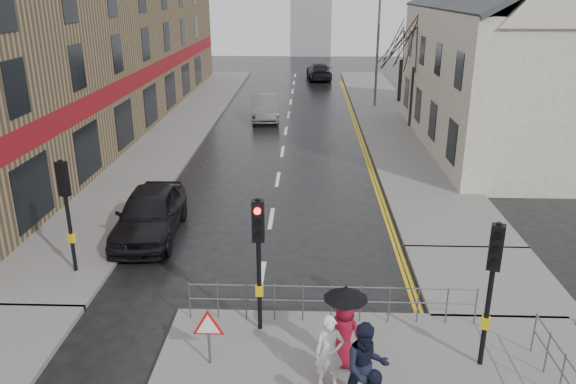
# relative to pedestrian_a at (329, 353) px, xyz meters

# --- Properties ---
(ground) EXTENTS (120.00, 120.00, 0.00)m
(ground) POSITION_rel_pedestrian_a_xyz_m (-1.81, 1.86, -0.96)
(ground) COLOR black
(ground) RESTS_ON ground
(left_pavement) EXTENTS (4.00, 44.00, 0.14)m
(left_pavement) POSITION_rel_pedestrian_a_xyz_m (-8.31, 24.86, -0.89)
(left_pavement) COLOR #605E5B
(left_pavement) RESTS_ON ground
(right_pavement) EXTENTS (4.00, 40.00, 0.14)m
(right_pavement) POSITION_rel_pedestrian_a_xyz_m (4.69, 26.86, -0.89)
(right_pavement) COLOR #605E5B
(right_pavement) RESTS_ON ground
(pavement_bridge_right) EXTENTS (4.00, 4.20, 0.14)m
(pavement_bridge_right) POSITION_rel_pedestrian_a_xyz_m (4.69, 4.86, -0.89)
(pavement_bridge_right) COLOR #605E5B
(pavement_bridge_right) RESTS_ON ground
(building_left_terrace) EXTENTS (8.00, 42.00, 10.00)m
(building_left_terrace) POSITION_rel_pedestrian_a_xyz_m (-13.81, 23.86, 4.04)
(building_left_terrace) COLOR #7B6447
(building_left_terrace) RESTS_ON ground
(building_right_cream) EXTENTS (9.00, 16.40, 10.10)m
(building_right_cream) POSITION_rel_pedestrian_a_xyz_m (10.19, 19.86, 3.82)
(building_right_cream) COLOR beige
(building_right_cream) RESTS_ON ground
(traffic_signal_near_left) EXTENTS (0.28, 0.27, 3.40)m
(traffic_signal_near_left) POSITION_rel_pedestrian_a_xyz_m (-1.61, 2.06, 1.50)
(traffic_signal_near_left) COLOR black
(traffic_signal_near_left) RESTS_ON near_pavement
(traffic_signal_near_right) EXTENTS (0.34, 0.33, 3.40)m
(traffic_signal_near_right) POSITION_rel_pedestrian_a_xyz_m (3.39, 0.86, 1.50)
(traffic_signal_near_right) COLOR black
(traffic_signal_near_right) RESTS_ON near_pavement
(traffic_signal_far_left) EXTENTS (0.34, 0.33, 3.40)m
(traffic_signal_far_left) POSITION_rel_pedestrian_a_xyz_m (-7.31, 4.87, 1.50)
(traffic_signal_far_left) COLOR black
(traffic_signal_far_left) RESTS_ON left_pavement
(guard_railing_front) EXTENTS (7.14, 0.04, 1.00)m
(guard_railing_front) POSITION_rel_pedestrian_a_xyz_m (0.14, 2.46, -0.10)
(guard_railing_front) COLOR #595B5E
(guard_railing_front) RESTS_ON near_pavement
(warning_sign) EXTENTS (0.80, 0.07, 1.35)m
(warning_sign) POSITION_rel_pedestrian_a_xyz_m (-2.61, 0.66, 0.08)
(warning_sign) COLOR #595B5E
(warning_sign) RESTS_ON near_pavement
(street_lamp) EXTENTS (1.83, 0.25, 8.00)m
(street_lamp) POSITION_rel_pedestrian_a_xyz_m (4.01, 29.86, 3.74)
(street_lamp) COLOR #595B5E
(street_lamp) RESTS_ON right_pavement
(tree_near) EXTENTS (2.40, 2.40, 6.58)m
(tree_near) POSITION_rel_pedestrian_a_xyz_m (5.69, 23.86, 4.17)
(tree_near) COLOR black
(tree_near) RESTS_ON right_pavement
(tree_far) EXTENTS (2.40, 2.40, 5.64)m
(tree_far) POSITION_rel_pedestrian_a_xyz_m (6.19, 31.86, 3.46)
(tree_far) COLOR black
(tree_far) RESTS_ON right_pavement
(pedestrian_a) EXTENTS (0.60, 0.40, 1.65)m
(pedestrian_a) POSITION_rel_pedestrian_a_xyz_m (0.00, 0.00, 0.00)
(pedestrian_a) COLOR silver
(pedestrian_a) RESTS_ON near_pavement
(pedestrian_b) EXTENTS (1.02, 0.85, 1.89)m
(pedestrian_b) POSITION_rel_pedestrian_a_xyz_m (0.68, -0.61, 0.12)
(pedestrian_b) COLOR black
(pedestrian_b) RESTS_ON near_pavement
(pedestrian_with_umbrella) EXTENTS (0.96, 0.96, 1.95)m
(pedestrian_with_umbrella) POSITION_rel_pedestrian_a_xyz_m (0.35, 0.72, 0.27)
(pedestrian_with_umbrella) COLOR maroon
(pedestrian_with_umbrella) RESTS_ON near_pavement
(car_parked) EXTENTS (2.16, 4.95, 1.66)m
(car_parked) POSITION_rel_pedestrian_a_xyz_m (-5.81, 7.68, -0.13)
(car_parked) COLOR black
(car_parked) RESTS_ON ground
(car_mid) EXTENTS (2.15, 4.89, 1.56)m
(car_mid) POSITION_rel_pedestrian_a_xyz_m (-3.29, 25.91, -0.18)
(car_mid) COLOR #4F5255
(car_mid) RESTS_ON ground
(car_far) EXTENTS (2.45, 5.28, 1.49)m
(car_far) POSITION_rel_pedestrian_a_xyz_m (0.46, 42.80, -0.22)
(car_far) COLOR black
(car_far) RESTS_ON ground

